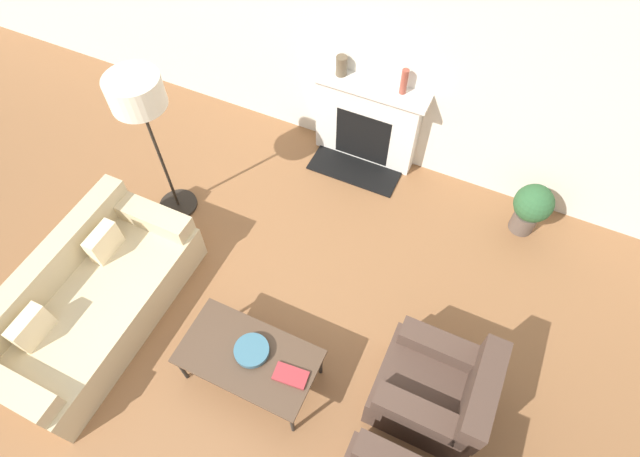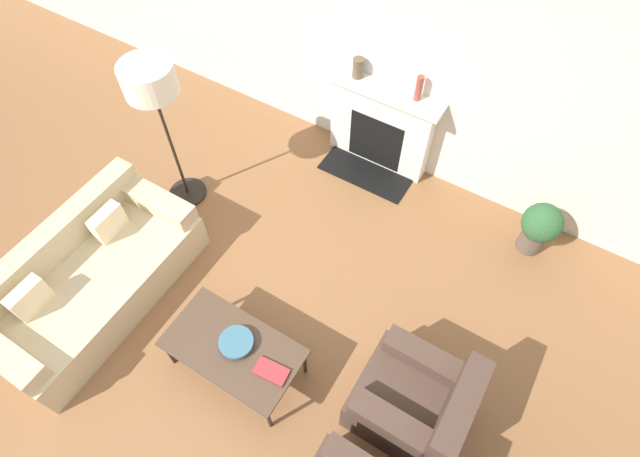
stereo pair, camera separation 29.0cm
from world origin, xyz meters
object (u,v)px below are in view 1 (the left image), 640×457
at_px(book, 291,376).
at_px(floor_lamp, 140,103).
at_px(armchair_far, 435,391).
at_px(bowl, 252,350).
at_px(mantel_vase_center_left, 404,82).
at_px(coffee_table, 249,357).
at_px(mantel_vase_left, 341,66).
at_px(potted_plant, 532,207).
at_px(couch, 90,301).
at_px(fireplace, 366,123).

distance_m(book, floor_lamp, 2.56).
height_order(armchair_far, bowl, armchair_far).
bearing_deg(mantel_vase_center_left, floor_lamp, -140.32).
distance_m(coffee_table, mantel_vase_left, 2.91).
bearing_deg(potted_plant, coffee_table, -124.73).
bearing_deg(couch, potted_plant, -51.51).
xyz_separation_m(floor_lamp, potted_plant, (3.37, 1.26, -1.06)).
bearing_deg(potted_plant, mantel_vase_center_left, 170.11).
xyz_separation_m(couch, mantel_vase_center_left, (1.77, 2.89, 0.87)).
relative_size(book, mantel_vase_center_left, 1.05).
height_order(floor_lamp, mantel_vase_left, floor_lamp).
distance_m(armchair_far, mantel_vase_center_left, 2.80).
relative_size(fireplace, mantel_vase_center_left, 4.71).
relative_size(armchair_far, bowl, 3.05).
relative_size(book, mantel_vase_left, 1.35).
xyz_separation_m(fireplace, book, (0.50, -2.77, -0.04)).
xyz_separation_m(armchair_far, book, (-1.05, -0.40, 0.13)).
height_order(bowl, mantel_vase_left, mantel_vase_left).
distance_m(fireplace, mantel_vase_left, 0.70).
relative_size(fireplace, mantel_vase_left, 6.04).
bearing_deg(potted_plant, book, -118.48).
distance_m(coffee_table, potted_plant, 3.06).
relative_size(fireplace, floor_lamp, 0.74).
distance_m(mantel_vase_left, mantel_vase_center_left, 0.65).
bearing_deg(floor_lamp, mantel_vase_center_left, 39.68).
bearing_deg(armchair_far, book, -69.01).
relative_size(coffee_table, potted_plant, 1.83).
height_order(coffee_table, mantel_vase_center_left, mantel_vase_center_left).
bearing_deg(couch, mantel_vase_center_left, -31.43).
height_order(bowl, book, bowl).
bearing_deg(mantel_vase_center_left, coffee_table, -94.31).
xyz_separation_m(couch, potted_plant, (3.30, 2.63, 0.07)).
bearing_deg(mantel_vase_center_left, armchair_far, -62.85).
xyz_separation_m(coffee_table, bowl, (0.02, 0.04, 0.07)).
bearing_deg(mantel_vase_left, coffee_table, -81.03).
bearing_deg(coffee_table, fireplace, 92.45).
distance_m(fireplace, potted_plant, 1.89).
height_order(book, floor_lamp, floor_lamp).
relative_size(mantel_vase_left, mantel_vase_center_left, 0.78).
distance_m(bowl, potted_plant, 3.02).
bearing_deg(book, mantel_vase_left, 100.55).
bearing_deg(couch, fireplace, -26.58).
bearing_deg(mantel_vase_left, potted_plant, -6.99).
distance_m(fireplace, armchair_far, 2.83).
bearing_deg(fireplace, mantel_vase_left, 177.23).
distance_m(coffee_table, bowl, 0.08).
height_order(fireplace, couch, fireplace).
distance_m(couch, potted_plant, 4.22).
height_order(fireplace, floor_lamp, floor_lamp).
distance_m(armchair_far, potted_plant, 2.14).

